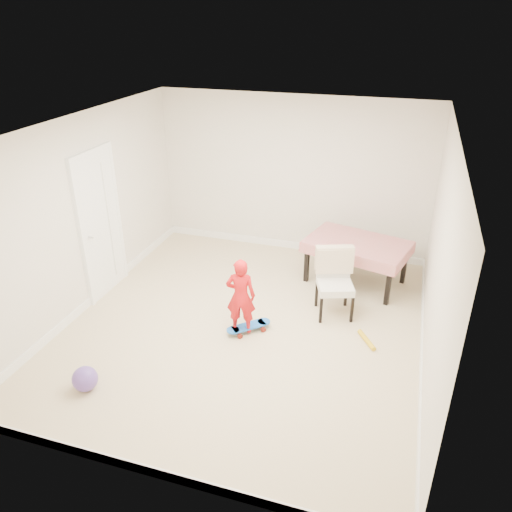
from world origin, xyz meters
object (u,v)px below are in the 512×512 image
(child, at_px, (241,298))
(balloon, at_px, (85,379))
(dining_chair, at_px, (335,284))
(dining_table, at_px, (356,262))
(skateboard, at_px, (249,328))

(child, distance_m, balloon, 2.03)
(dining_chair, bearing_deg, child, -162.33)
(dining_table, distance_m, dining_chair, 1.00)
(dining_chair, relative_size, child, 0.91)
(skateboard, height_order, child, child)
(child, bearing_deg, dining_chair, -153.61)
(dining_chair, height_order, balloon, dining_chair)
(child, relative_size, balloon, 3.65)
(skateboard, bearing_deg, dining_chair, -6.00)
(dining_chair, relative_size, balloon, 3.34)
(dining_chair, height_order, child, child)
(dining_chair, distance_m, balloon, 3.31)
(balloon, bearing_deg, child, 49.90)
(dining_table, distance_m, balloon, 4.14)
(skateboard, bearing_deg, child, 167.62)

